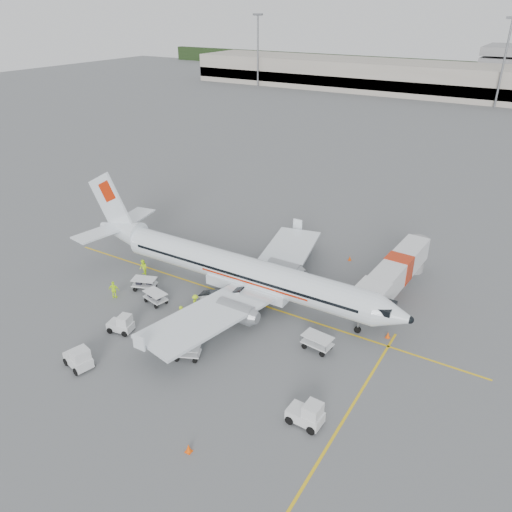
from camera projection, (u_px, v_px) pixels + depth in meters
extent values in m
plane|color=#56595B|center=(245.00, 300.00, 47.57)|extent=(360.00, 360.00, 0.00)
cube|color=yellow|center=(245.00, 300.00, 47.57)|extent=(44.00, 0.20, 0.01)
cube|color=yellow|center=(352.00, 406.00, 34.98)|extent=(0.20, 20.00, 0.01)
cone|color=#F64F07|center=(388.00, 335.00, 42.03)|extent=(0.36, 0.36, 0.59)
cone|color=#F64F07|center=(350.00, 258.00, 54.70)|extent=(0.33, 0.33, 0.54)
cone|color=#F64F07|center=(189.00, 448.00, 31.29)|extent=(0.40, 0.40, 0.66)
imported|color=#B3DF16|center=(182.00, 316.00, 43.37)|extent=(0.79, 0.83, 1.92)
imported|color=#B3DF16|center=(143.00, 268.00, 51.35)|extent=(1.10, 1.03, 1.80)
imported|color=#B3DF16|center=(196.00, 303.00, 45.55)|extent=(1.05, 1.21, 1.63)
imported|color=#B3DF16|center=(114.00, 290.00, 47.45)|extent=(1.13, 0.82, 1.78)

